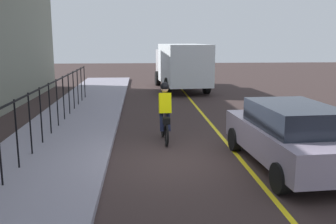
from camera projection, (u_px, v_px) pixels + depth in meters
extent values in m
plane|color=#342726|center=(180.00, 161.00, 9.53)|extent=(80.00, 80.00, 0.00)
cube|color=yellow|center=(241.00, 160.00, 9.64)|extent=(36.00, 0.12, 0.01)
cube|color=gray|center=(44.00, 162.00, 9.27)|extent=(40.00, 3.20, 0.15)
cylinder|color=black|center=(17.00, 134.00, 8.48)|extent=(0.04, 0.04, 1.60)
cylinder|color=black|center=(30.00, 124.00, 9.53)|extent=(0.04, 0.04, 1.60)
cylinder|color=black|center=(41.00, 115.00, 10.57)|extent=(0.04, 0.04, 1.60)
cylinder|color=black|center=(50.00, 108.00, 11.61)|extent=(0.04, 0.04, 1.60)
cylinder|color=black|center=(57.00, 103.00, 12.66)|extent=(0.04, 0.04, 1.60)
cylinder|color=black|center=(63.00, 98.00, 13.70)|extent=(0.04, 0.04, 1.60)
cylinder|color=black|center=(69.00, 94.00, 14.74)|extent=(0.04, 0.04, 1.60)
cylinder|color=black|center=(74.00, 90.00, 15.79)|extent=(0.04, 0.04, 1.60)
cylinder|color=black|center=(78.00, 87.00, 16.83)|extent=(0.04, 0.04, 1.60)
cylinder|color=black|center=(81.00, 84.00, 17.87)|extent=(0.04, 0.04, 1.60)
cylinder|color=black|center=(85.00, 82.00, 18.91)|extent=(0.04, 0.04, 1.60)
cube|color=black|center=(34.00, 92.00, 9.90)|extent=(18.12, 0.04, 0.04)
torus|color=black|center=(163.00, 127.00, 11.85)|extent=(0.66, 0.09, 0.66)
torus|color=black|center=(167.00, 135.00, 10.83)|extent=(0.66, 0.09, 0.66)
cube|color=black|center=(165.00, 123.00, 11.30)|extent=(0.93, 0.09, 0.24)
cylinder|color=black|center=(165.00, 119.00, 11.12)|extent=(0.03, 0.03, 0.35)
cube|color=#EDE305|center=(165.00, 103.00, 11.08)|extent=(0.36, 0.38, 0.63)
sphere|color=tan|center=(165.00, 89.00, 11.05)|extent=(0.22, 0.22, 0.22)
sphere|color=black|center=(165.00, 86.00, 11.03)|extent=(0.26, 0.26, 0.26)
cylinder|color=#191E38|center=(162.00, 121.00, 11.15)|extent=(0.34, 0.14, 0.65)
cylinder|color=#191E38|center=(168.00, 120.00, 11.17)|extent=(0.34, 0.14, 0.65)
cube|color=black|center=(166.00, 121.00, 10.80)|extent=(0.25, 0.21, 0.18)
cube|color=#978AA0|center=(288.00, 140.00, 9.00)|extent=(4.50, 2.05, 0.70)
cube|color=#1E232D|center=(294.00, 116.00, 8.69)|extent=(2.55, 1.72, 0.56)
cylinder|color=black|center=(235.00, 139.00, 10.42)|extent=(0.65, 0.26, 0.64)
cylinder|color=black|center=(292.00, 137.00, 10.64)|extent=(0.65, 0.26, 0.64)
cylinder|color=black|center=(280.00, 178.00, 7.50)|extent=(0.65, 0.26, 0.64)
cube|color=silver|center=(184.00, 64.00, 21.91)|extent=(4.95, 2.80, 2.30)
cube|color=#BBB8BB|center=(174.00, 64.00, 25.26)|extent=(2.00, 2.35, 1.90)
cylinder|color=black|center=(158.00, 78.00, 25.14)|extent=(0.98, 0.38, 0.96)
cylinder|color=black|center=(190.00, 78.00, 25.48)|extent=(0.98, 0.38, 0.96)
cylinder|color=black|center=(168.00, 86.00, 20.93)|extent=(0.98, 0.38, 0.96)
cylinder|color=black|center=(207.00, 85.00, 21.28)|extent=(0.98, 0.38, 0.96)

